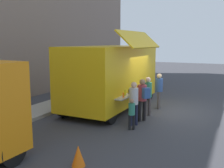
% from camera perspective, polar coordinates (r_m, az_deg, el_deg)
% --- Properties ---
extents(ground_plane, '(60.00, 60.00, 0.00)m').
position_cam_1_polar(ground_plane, '(12.63, 10.26, -5.60)').
color(ground_plane, '#38383D').
extents(curb_strip, '(28.00, 1.60, 0.15)m').
position_cam_1_polar(curb_strip, '(11.33, -21.35, -7.40)').
color(curb_strip, '#9E998E').
rests_on(curb_strip, ground).
extents(food_truck_main, '(6.16, 3.29, 3.64)m').
position_cam_1_polar(food_truck_main, '(12.67, 0.03, 2.09)').
color(food_truck_main, yellow).
rests_on(food_truck_main, ground).
extents(traffic_cone_orange, '(0.36, 0.36, 0.55)m').
position_cam_1_polar(traffic_cone_orange, '(7.06, -7.31, -15.16)').
color(traffic_cone_orange, orange).
rests_on(traffic_cone_orange, ground).
extents(trash_bin, '(0.60, 0.60, 0.97)m').
position_cam_1_polar(trash_bin, '(17.35, -1.26, 0.16)').
color(trash_bin, '#2C6138').
rests_on(trash_bin, ground).
extents(customer_front_ordering, '(0.54, 0.41, 1.69)m').
position_cam_1_polar(customer_front_ordering, '(11.38, 7.70, -1.96)').
color(customer_front_ordering, '#504646').
rests_on(customer_front_ordering, ground).
extents(customer_mid_with_backpack, '(0.50, 0.55, 1.72)m').
position_cam_1_polar(customer_mid_with_backpack, '(10.56, 6.69, -2.53)').
color(customer_mid_with_backpack, black).
rests_on(customer_mid_with_backpack, ground).
extents(customer_rear_waiting, '(0.34, 0.34, 1.69)m').
position_cam_1_polar(customer_rear_waiting, '(10.02, 4.72, -3.39)').
color(customer_rear_waiting, '#1E2239').
rests_on(customer_rear_waiting, ground).
extents(customer_extra_browsing, '(0.35, 0.34, 1.69)m').
position_cam_1_polar(customer_extra_browsing, '(12.76, 10.17, -0.80)').
color(customer_extra_browsing, '#504743').
rests_on(customer_extra_browsing, ground).
extents(child_near_queue, '(0.23, 0.23, 1.15)m').
position_cam_1_polar(child_near_queue, '(9.57, 4.29, -5.96)').
color(child_near_queue, black).
rests_on(child_near_queue, ground).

